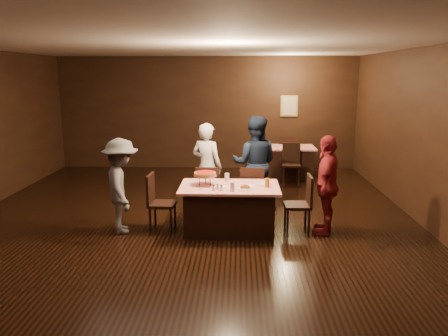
{
  "coord_description": "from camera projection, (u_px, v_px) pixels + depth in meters",
  "views": [
    {
      "loc": [
        0.88,
        -6.8,
        2.54
      ],
      "look_at": [
        0.63,
        0.32,
        1.0
      ],
      "focal_mm": 35.0,
      "sensor_mm": 36.0,
      "label": 1
    }
  ],
  "objects": [
    {
      "name": "chair_far_right",
      "position": [
        253.0,
        191.0,
        7.82
      ],
      "size": [
        0.46,
        0.46,
        0.95
      ],
      "primitive_type": "cube",
      "rotation": [
        0.0,
        0.0,
        3.04
      ],
      "color": "black",
      "rests_on": "ground"
    },
    {
      "name": "chair_end_left",
      "position": [
        162.0,
        203.0,
        7.14
      ],
      "size": [
        0.44,
        0.44,
        0.95
      ],
      "primitive_type": "cube",
      "rotation": [
        0.0,
        0.0,
        1.52
      ],
      "color": "black",
      "rests_on": "ground"
    },
    {
      "name": "glass_front_left",
      "position": [
        232.0,
        186.0,
        6.73
      ],
      "size": [
        0.08,
        0.08,
        0.14
      ],
      "primitive_type": "cylinder",
      "color": "silver",
      "rests_on": "main_table"
    },
    {
      "name": "chair_far_left",
      "position": [
        208.0,
        191.0,
        7.85
      ],
      "size": [
        0.42,
        0.42,
        0.95
      ],
      "primitive_type": "cube",
      "rotation": [
        0.0,
        0.0,
        3.13
      ],
      "color": "black",
      "rests_on": "ground"
    },
    {
      "name": "room",
      "position": [
        183.0,
        100.0,
        6.76
      ],
      "size": [
        10.0,
        10.04,
        3.02
      ],
      "color": "black",
      "rests_on": "ground"
    },
    {
      "name": "diner_grey_knit",
      "position": [
        121.0,
        186.0,
        7.02
      ],
      "size": [
        0.87,
        1.13,
        1.54
      ],
      "primitive_type": "imported",
      "rotation": [
        0.0,
        0.0,
        1.91
      ],
      "color": "slate",
      "rests_on": "ground"
    },
    {
      "name": "glass_amber",
      "position": [
        267.0,
        183.0,
        6.95
      ],
      "size": [
        0.08,
        0.08,
        0.14
      ],
      "primitive_type": "cylinder",
      "color": "#BF7F26",
      "rests_on": "main_table"
    },
    {
      "name": "napkin_center",
      "position": [
        248.0,
        186.0,
        7.03
      ],
      "size": [
        0.19,
        0.19,
        0.01
      ],
      "primitive_type": "cube",
      "rotation": [
        0.0,
        0.0,
        0.21
      ],
      "color": "white",
      "rests_on": "main_table"
    },
    {
      "name": "plate_empty",
      "position": [
        263.0,
        183.0,
        7.16
      ],
      "size": [
        0.25,
        0.25,
        0.01
      ],
      "primitive_type": "cylinder",
      "color": "white",
      "rests_on": "main_table"
    },
    {
      "name": "diner_red_shirt",
      "position": [
        327.0,
        185.0,
        6.96
      ],
      "size": [
        0.67,
        1.02,
        1.61
      ],
      "primitive_type": "imported",
      "rotation": [
        0.0,
        0.0,
        -1.89
      ],
      "color": "maroon",
      "rests_on": "ground"
    },
    {
      "name": "diner_navy_hoodie",
      "position": [
        255.0,
        164.0,
        8.16
      ],
      "size": [
        0.95,
        0.78,
        1.79
      ],
      "primitive_type": "imported",
      "rotation": [
        0.0,
        0.0,
        3.02
      ],
      "color": "#141E33",
      "rests_on": "ground"
    },
    {
      "name": "condiments",
      "position": [
        218.0,
        187.0,
        6.76
      ],
      "size": [
        0.17,
        0.1,
        0.09
      ],
      "color": "silver",
      "rests_on": "main_table"
    },
    {
      "name": "chair_back_far",
      "position": [
        286.0,
        154.0,
        11.46
      ],
      "size": [
        0.44,
        0.44,
        0.95
      ],
      "primitive_type": "cube",
      "rotation": [
        0.0,
        0.0,
        3.2
      ],
      "color": "black",
      "rests_on": "ground"
    },
    {
      "name": "glass_back",
      "position": [
        227.0,
        177.0,
        7.32
      ],
      "size": [
        0.08,
        0.08,
        0.14
      ],
      "primitive_type": "cylinder",
      "color": "silver",
      "rests_on": "main_table"
    },
    {
      "name": "napkin_left",
      "position": [
        220.0,
        186.0,
        6.99
      ],
      "size": [
        0.21,
        0.21,
        0.01
      ],
      "primitive_type": "cube",
      "rotation": [
        0.0,
        0.0,
        -0.35
      ],
      "color": "white",
      "rests_on": "main_table"
    },
    {
      "name": "plate_with_slice",
      "position": [
        245.0,
        187.0,
        6.85
      ],
      "size": [
        0.25,
        0.25,
        0.06
      ],
      "color": "white",
      "rests_on": "main_table"
    },
    {
      "name": "main_table",
      "position": [
        229.0,
        209.0,
        7.12
      ],
      "size": [
        1.6,
        1.0,
        0.77
      ],
      "primitive_type": "cube",
      "color": "#AF0C0B",
      "rests_on": "ground"
    },
    {
      "name": "back_table",
      "position": [
        288.0,
        162.0,
        10.9
      ],
      "size": [
        1.3,
        0.9,
        0.77
      ],
      "primitive_type": "cube",
      "color": "red",
      "rests_on": "ground"
    },
    {
      "name": "chair_end_right",
      "position": [
        297.0,
        204.0,
        7.06
      ],
      "size": [
        0.43,
        0.43,
        0.95
      ],
      "primitive_type": "cube",
      "rotation": [
        0.0,
        0.0,
        -1.56
      ],
      "color": "black",
      "rests_on": "ground"
    },
    {
      "name": "diner_white_jacket",
      "position": [
        207.0,
        167.0,
        8.18
      ],
      "size": [
        0.72,
        0.61,
        1.66
      ],
      "primitive_type": "imported",
      "rotation": [
        0.0,
        0.0,
        2.71
      ],
      "color": "silver",
      "rests_on": "ground"
    },
    {
      "name": "pizza_stand",
      "position": [
        205.0,
        174.0,
        7.06
      ],
      "size": [
        0.38,
        0.38,
        0.22
      ],
      "color": "black",
      "rests_on": "main_table"
    },
    {
      "name": "chair_back_near",
      "position": [
        291.0,
        164.0,
        10.19
      ],
      "size": [
        0.44,
        0.44,
        0.95
      ],
      "primitive_type": "cube",
      "rotation": [
        0.0,
        0.0,
        -0.06
      ],
      "color": "black",
      "rests_on": "ground"
    }
  ]
}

